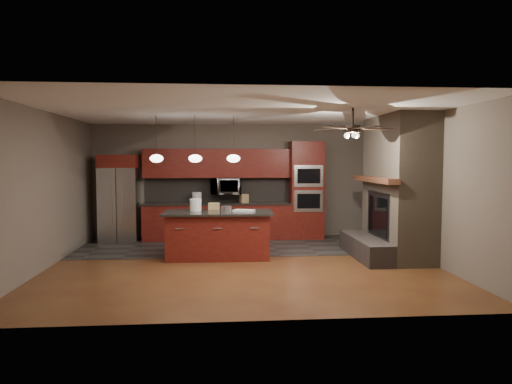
{
  "coord_description": "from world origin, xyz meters",
  "views": [
    {
      "loc": [
        -0.45,
        -8.33,
        1.93
      ],
      "look_at": [
        0.29,
        0.6,
        1.3
      ],
      "focal_mm": 32.0,
      "sensor_mm": 36.0,
      "label": 1
    }
  ],
  "objects": [
    {
      "name": "counter_bucket",
      "position": [
        -0.97,
        2.7,
        1.03
      ],
      "size": [
        0.29,
        0.29,
        0.26
      ],
      "primitive_type": "cylinder",
      "rotation": [
        0.0,
        0.0,
        0.37
      ],
      "color": "white",
      "rests_on": "back_cabinetry"
    },
    {
      "name": "right_wall",
      "position": [
        3.5,
        0.0,
        1.4
      ],
      "size": [
        0.02,
        6.0,
        2.8
      ],
      "primitive_type": "cube",
      "color": "#665E51",
      "rests_on": "ground"
    },
    {
      "name": "microwave",
      "position": [
        -0.27,
        2.75,
        1.3
      ],
      "size": [
        0.73,
        0.41,
        0.5
      ],
      "primitive_type": "imported",
      "color": "silver",
      "rests_on": "back_cabinetry"
    },
    {
      "name": "paint_tray",
      "position": [
        0.05,
        0.53,
        0.94
      ],
      "size": [
        0.46,
        0.4,
        0.04
      ],
      "primitive_type": "cube",
      "rotation": [
        0.0,
        0.0,
        -0.43
      ],
      "color": "silver",
      "rests_on": "kitchen_island"
    },
    {
      "name": "back_wall",
      "position": [
        0.0,
        3.0,
        1.4
      ],
      "size": [
        7.0,
        0.02,
        2.8
      ],
      "primitive_type": "cube",
      "color": "#665E51",
      "rests_on": "ground"
    },
    {
      "name": "paint_can",
      "position": [
        -0.3,
        0.4,
        0.98
      ],
      "size": [
        0.23,
        0.23,
        0.13
      ],
      "primitive_type": "cylinder",
      "rotation": [
        0.0,
        0.0,
        0.23
      ],
      "color": "silver",
      "rests_on": "kitchen_island"
    },
    {
      "name": "left_wall",
      "position": [
        -3.5,
        0.0,
        1.4
      ],
      "size": [
        0.02,
        6.0,
        2.8
      ],
      "primitive_type": "cube",
      "color": "#665E51",
      "rests_on": "ground"
    },
    {
      "name": "oven_tower",
      "position": [
        1.7,
        2.69,
        1.19
      ],
      "size": [
        0.8,
        0.63,
        2.38
      ],
      "color": "maroon",
      "rests_on": "ground"
    },
    {
      "name": "kitchen_island",
      "position": [
        -0.46,
        0.59,
        0.47
      ],
      "size": [
        2.15,
        1.03,
        0.92
      ],
      "rotation": [
        0.0,
        0.0,
        -0.03
      ],
      "color": "maroon",
      "rests_on": "ground"
    },
    {
      "name": "refrigerator",
      "position": [
        -2.78,
        2.62,
        1.03
      ],
      "size": [
        0.88,
        0.75,
        2.05
      ],
      "color": "silver",
      "rests_on": "ground"
    },
    {
      "name": "ground",
      "position": [
        0.0,
        0.0,
        0.0
      ],
      "size": [
        7.0,
        7.0,
        0.0
      ],
      "primitive_type": "plane",
      "color": "brown",
      "rests_on": "ground"
    },
    {
      "name": "cardboard_box",
      "position": [
        -0.54,
        0.96,
        0.99
      ],
      "size": [
        0.23,
        0.18,
        0.14
      ],
      "primitive_type": "cube",
      "rotation": [
        0.0,
        0.0,
        -0.12
      ],
      "color": "tan",
      "rests_on": "kitchen_island"
    },
    {
      "name": "pendant_center",
      "position": [
        -0.9,
        0.7,
        1.96
      ],
      "size": [
        0.26,
        0.26,
        0.92
      ],
      "color": "black",
      "rests_on": "ceiling"
    },
    {
      "name": "counter_box",
      "position": [
        0.17,
        2.65,
        1.0
      ],
      "size": [
        0.23,
        0.2,
        0.21
      ],
      "primitive_type": "cube",
      "rotation": [
        0.0,
        0.0,
        0.39
      ],
      "color": "#A88357",
      "rests_on": "back_cabinetry"
    },
    {
      "name": "slate_tile_patch",
      "position": [
        0.0,
        1.8,
        0.01
      ],
      "size": [
        7.0,
        2.4,
        0.01
      ],
      "primitive_type": "cube",
      "color": "#353330",
      "rests_on": "ground"
    },
    {
      "name": "pendant_left",
      "position": [
        -1.65,
        0.7,
        1.96
      ],
      "size": [
        0.26,
        0.26,
        0.92
      ],
      "color": "black",
      "rests_on": "ceiling"
    },
    {
      "name": "pendant_right",
      "position": [
        -0.15,
        0.7,
        1.96
      ],
      "size": [
        0.26,
        0.26,
        0.92
      ],
      "color": "black",
      "rests_on": "ceiling"
    },
    {
      "name": "white_bucket",
      "position": [
        -0.9,
        0.73,
        1.04
      ],
      "size": [
        0.25,
        0.25,
        0.24
      ],
      "primitive_type": "cylinder",
      "rotation": [
        0.0,
        0.0,
        -0.11
      ],
      "color": "white",
      "rests_on": "kitchen_island"
    },
    {
      "name": "ceiling_fan",
      "position": [
        1.8,
        -0.8,
        2.46
      ],
      "size": [
        1.27,
        1.33,
        0.41
      ],
      "color": "black",
      "rests_on": "ceiling"
    },
    {
      "name": "fireplace_column",
      "position": [
        3.04,
        0.4,
        1.3
      ],
      "size": [
        1.3,
        2.1,
        2.8
      ],
      "color": "#746653",
      "rests_on": "ground"
    },
    {
      "name": "back_cabinetry",
      "position": [
        -0.48,
        2.74,
        0.89
      ],
      "size": [
        3.59,
        0.64,
        2.2
      ],
      "color": "maroon",
      "rests_on": "ground"
    },
    {
      "name": "ceiling",
      "position": [
        0.0,
        0.0,
        2.8
      ],
      "size": [
        7.0,
        6.0,
        0.02
      ],
      "primitive_type": "cube",
      "color": "white",
      "rests_on": "back_wall"
    }
  ]
}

